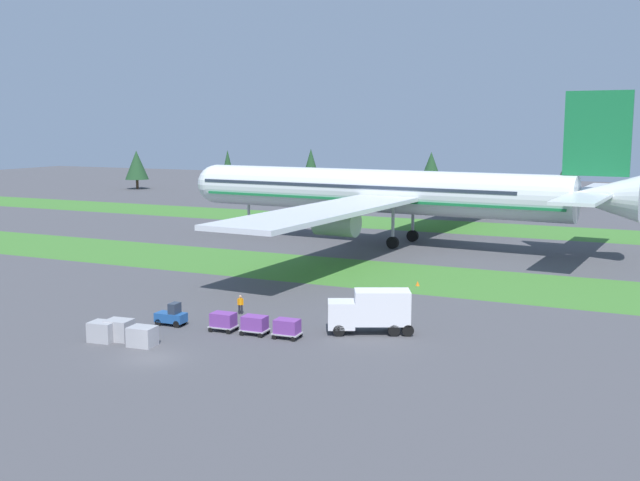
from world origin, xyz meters
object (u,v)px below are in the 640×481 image
object	(u,v)px
catering_truck	(371,310)
uld_container_1	(119,330)
cargo_dolly_third	(287,327)
taxiway_marker_1	(418,283)
ground_crew_marshaller	(240,304)
uld_container_0	(103,331)
airliner	(390,191)
cargo_dolly_second	(255,324)
taxiway_marker_0	(408,290)
uld_container_2	(142,336)
cargo_dolly_lead	(223,320)
baggage_tug	(172,316)

from	to	relation	value
catering_truck	uld_container_1	xyz separation A→B (m)	(-17.41, -10.38, -1.13)
cargo_dolly_third	taxiway_marker_1	distance (m)	24.05
ground_crew_marshaller	uld_container_0	bearing A→B (deg)	46.87
ground_crew_marshaller	taxiway_marker_1	bearing A→B (deg)	-139.64
uld_container_0	taxiway_marker_1	size ratio (longest dim) A/B	3.94
airliner	cargo_dolly_second	bearing A→B (deg)	-169.21
cargo_dolly_second	cargo_dolly_third	bearing A→B (deg)	-90.00
airliner	catering_truck	world-z (taller)	airliner
taxiway_marker_0	cargo_dolly_second	bearing A→B (deg)	-107.68
airliner	uld_container_1	xyz separation A→B (m)	(-2.60, -55.84, -6.74)
ground_crew_marshaller	airliner	bearing A→B (deg)	-107.15
taxiway_marker_1	uld_container_2	bearing A→B (deg)	-112.25
catering_truck	cargo_dolly_lead	bearing A→B (deg)	87.30
catering_truck	uld_container_0	distance (m)	21.52
cargo_dolly_second	catering_truck	distance (m)	9.58
uld_container_2	cargo_dolly_third	bearing A→B (deg)	35.84
cargo_dolly_third	uld_container_0	world-z (taller)	uld_container_0
baggage_tug	cargo_dolly_second	bearing A→B (deg)	-90.00
cargo_dolly_lead	taxiway_marker_0	distance (m)	22.28
uld_container_0	uld_container_2	distance (m)	3.66
uld_container_1	cargo_dolly_lead	bearing A→B (deg)	43.34
cargo_dolly_third	taxiway_marker_1	size ratio (longest dim) A/B	4.49
airliner	cargo_dolly_lead	size ratio (longest dim) A/B	35.87
airliner	cargo_dolly_lead	distance (m)	50.64
cargo_dolly_lead	uld_container_2	world-z (taller)	cargo_dolly_lead
uld_container_1	taxiway_marker_0	world-z (taller)	uld_container_1
uld_container_1	taxiway_marker_1	bearing A→B (deg)	63.08
catering_truck	uld_container_0	size ratio (longest dim) A/B	3.64
uld_container_0	uld_container_1	distance (m)	1.24
catering_truck	taxiway_marker_0	bearing A→B (deg)	-17.62
uld_container_2	taxiway_marker_0	size ratio (longest dim) A/B	2.88
uld_container_0	uld_container_2	size ratio (longest dim) A/B	1.00
ground_crew_marshaller	cargo_dolly_second	bearing A→B (deg)	110.73
uld_container_1	uld_container_2	bearing A→B (deg)	-11.72
cargo_dolly_third	taxiway_marker_1	xyz separation A→B (m)	(3.28, 23.82, -0.67)
airliner	uld_container_2	size ratio (longest dim) A/B	40.80
cargo_dolly_lead	uld_container_0	xyz separation A→B (m)	(-7.04, -6.58, -0.13)
baggage_tug	taxiway_marker_1	world-z (taller)	baggage_tug
uld_container_2	taxiway_marker_1	size ratio (longest dim) A/B	3.94
baggage_tug	taxiway_marker_0	world-z (taller)	baggage_tug
cargo_dolly_lead	uld_container_1	xyz separation A→B (m)	(-6.10, -5.76, -0.09)
uld_container_0	uld_container_1	world-z (taller)	uld_container_1
airliner	cargo_dolly_lead	xyz separation A→B (m)	(3.50, -50.08, -6.64)
uld_container_0	taxiway_marker_0	xyz separation A→B (m)	(16.34, 26.82, -0.45)
baggage_tug	catering_truck	distance (m)	17.08
cargo_dolly_third	ground_crew_marshaller	world-z (taller)	ground_crew_marshaller
cargo_dolly_second	taxiway_marker_0	size ratio (longest dim) A/B	3.28
cargo_dolly_lead	uld_container_0	distance (m)	9.63
baggage_tug	cargo_dolly_second	size ratio (longest dim) A/B	1.17
baggage_tug	uld_container_0	world-z (taller)	baggage_tug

